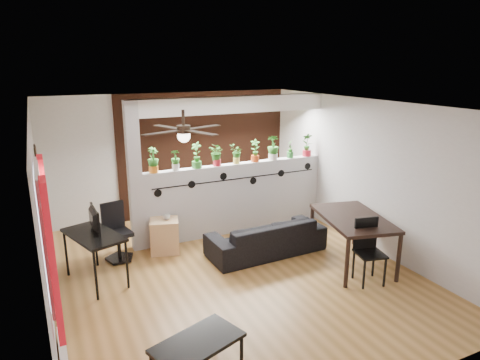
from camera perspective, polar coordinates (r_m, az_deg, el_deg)
The scene contains 30 objects.
room_shell at distance 6.42m, azimuth -1.26°, elevation -1.69°, with size 6.30×7.10×2.90m.
partition_wall at distance 8.23m, azimuth -0.47°, elevation -2.38°, with size 3.60×0.18×1.35m, color #BCBCC1.
ceiling_header at distance 7.87m, azimuth -0.50°, elevation 10.03°, with size 3.60×0.18×0.30m, color white.
pier_column at distance 7.48m, azimuth -13.86°, elevation 0.32°, with size 0.22×0.20×2.60m, color #BCBCC1.
brick_panel at distance 9.38m, azimuth -4.31°, elevation 3.74°, with size 3.90×0.05×2.60m, color brown.
vine_decal at distance 8.03m, azimuth -0.19°, elevation 0.18°, with size 3.31×0.01×0.30m.
window_assembly at distance 4.70m, azimuth -24.39°, elevation -6.92°, with size 0.09×1.30×1.55m.
baseboard_heater at distance 5.37m, azimuth -22.43°, elevation -21.08°, with size 0.08×1.00×0.18m, color silver.
corkboard at distance 6.80m, azimuth -25.02°, elevation -1.76°, with size 0.03×0.60×0.45m, color #9E784C.
framed_art at distance 6.63m, azimuth -25.52°, elevation 2.26°, with size 0.03×0.34×0.44m.
ceiling_fan at distance 5.64m, azimuth -7.52°, elevation 6.38°, with size 1.19×1.19×0.43m.
potted_plant_0 at distance 7.48m, azimuth -11.52°, elevation 2.71°, with size 0.29×0.27×0.44m.
potted_plant_1 at distance 7.59m, azimuth -8.62°, elevation 2.75°, with size 0.21×0.18×0.37m.
potted_plant_2 at distance 7.70m, azimuth -5.83°, elevation 3.42°, with size 0.31×0.32×0.47m.
potted_plant_3 at distance 7.84m, azimuth -3.10°, elevation 3.48°, with size 0.24×0.26×0.42m.
potted_plant_4 at distance 8.00m, azimuth -0.48°, elevation 3.56°, with size 0.21×0.19×0.36m.
potted_plant_5 at distance 8.17m, azimuth 2.03°, elevation 4.04°, with size 0.28×0.26×0.43m.
potted_plant_6 at distance 8.35m, azimuth 4.44°, elevation 4.43°, with size 0.31×0.28×0.48m.
potted_plant_7 at distance 8.56m, azimuth 6.73°, elevation 4.27°, with size 0.23×0.23×0.37m.
potted_plant_8 at distance 8.77m, azimuth 8.94°, elevation 4.77°, with size 0.29×0.26×0.47m.
sofa at distance 7.43m, azimuth 3.51°, elevation -7.62°, with size 1.93×0.76×0.57m, color black.
cube_shelf at distance 7.56m, azimuth -10.01°, elevation -7.34°, with size 0.48×0.43×0.59m, color tan.
cup at distance 7.45m, azimuth -9.76°, elevation -4.86°, with size 0.12×0.12×0.10m, color gray.
computer_desk at distance 6.67m, azimuth -18.92°, elevation -7.37°, with size 0.86×1.19×0.77m.
monitor at distance 6.75m, azimuth -19.21°, elevation -5.59°, with size 0.06×0.34×0.19m, color black.
office_chair at distance 7.42m, azimuth -16.09°, elevation -7.14°, with size 0.50×0.50×0.95m.
dining_table at distance 7.10m, azimuth 14.82°, elevation -5.40°, with size 1.24×1.66×0.82m.
book at distance 6.79m, azimuth 15.86°, elevation -5.55°, with size 0.17×0.23×0.02m, color gray.
folding_chair at distance 6.70m, azimuth 16.66°, elevation -8.24°, with size 0.47×0.47×0.97m.
coffee_table at distance 4.72m, azimuth -5.67°, elevation -21.05°, with size 1.04×0.79×0.43m.
Camera 1 is at (-2.52, -5.60, 3.18)m, focal length 32.00 mm.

